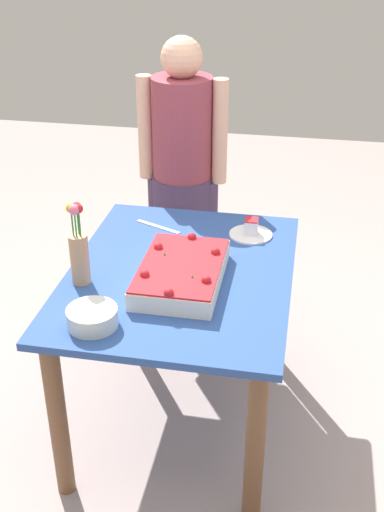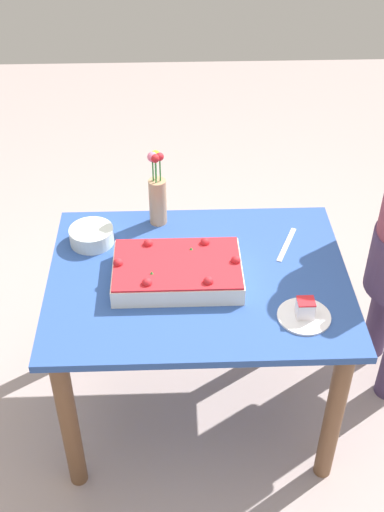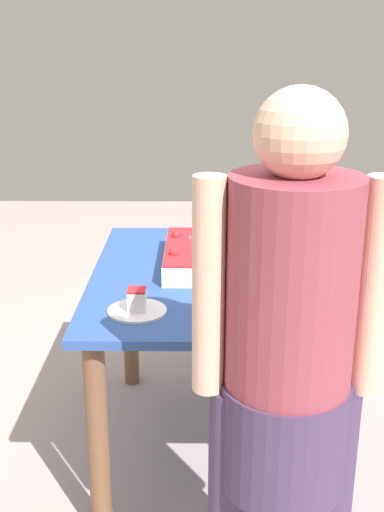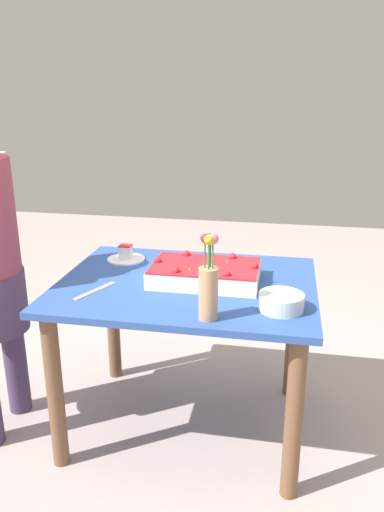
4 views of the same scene
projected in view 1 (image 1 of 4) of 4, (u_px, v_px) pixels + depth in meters
The scene contains 8 objects.
ground_plane at pixel (182, 414), 2.90m from camera, with size 8.00×8.00×0.00m, color #AC9996.
dining_table at pixel (181, 300), 2.60m from camera, with size 1.14×0.88×0.75m.
sheet_cake at pixel (181, 273), 2.44m from camera, with size 0.48×0.31×0.10m.
serving_plate_with_slice at pixel (251, 231), 2.79m from camera, with size 0.19×0.19×0.08m.
cake_knife at pixel (158, 227), 2.87m from camera, with size 0.23×0.02×0.00m, color silver.
flower_vase at pixel (79, 251), 2.39m from camera, with size 0.07×0.07×0.33m.
fruit_bowl at pixel (92, 317), 2.19m from camera, with size 0.18×0.18×0.07m, color silver.
person_standing at pixel (183, 166), 3.25m from camera, with size 0.31×0.45×1.49m.
Camera 1 is at (2.14, 0.45, 2.03)m, focal length 45.00 mm.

